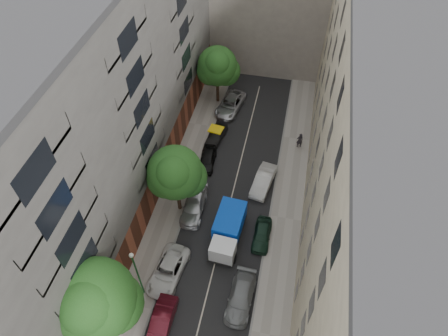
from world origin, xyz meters
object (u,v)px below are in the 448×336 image
(car_left_1, at_px, (162,322))
(tree_mid, at_px, (176,175))
(car_left_4, at_px, (207,159))
(car_right_3, at_px, (263,181))
(tree_near, at_px, (96,303))
(tarp_truck, at_px, (228,230))
(lamp_post, at_px, (136,270))
(car_left_6, at_px, (230,104))
(car_right_2, at_px, (262,235))
(pedestrian, at_px, (300,140))
(tree_far, at_px, (218,68))
(car_left_2, at_px, (168,271))
(car_left_5, at_px, (216,136))
(car_right_1, at_px, (241,297))
(car_left_3, at_px, (194,206))

(car_left_1, height_order, tree_mid, tree_mid)
(car_left_4, distance_m, car_right_3, 6.46)
(car_left_4, distance_m, tree_near, 19.88)
(car_left_4, relative_size, tree_near, 0.43)
(tarp_truck, bearing_deg, lamp_post, -127.60)
(car_left_6, bearing_deg, tarp_truck, -69.87)
(car_right_2, xyz_separation_m, pedestrian, (2.26, 12.40, 0.45))
(car_right_3, distance_m, tree_far, 14.67)
(tree_mid, height_order, pedestrian, tree_mid)
(car_left_1, bearing_deg, car_right_2, 55.69)
(tarp_truck, distance_m, car_right_3, 7.27)
(car_left_6, xyz_separation_m, car_right_3, (5.60, -11.00, 0.00))
(tree_far, xyz_separation_m, lamp_post, (-0.59, -25.37, -1.01))
(car_left_1, relative_size, car_left_6, 0.78)
(car_left_2, distance_m, car_left_6, 22.41)
(car_left_6, relative_size, pedestrian, 2.85)
(car_left_2, xyz_separation_m, tree_mid, (-0.90, 6.75, 4.51))
(tarp_truck, bearing_deg, car_left_2, -129.30)
(car_left_4, relative_size, tree_far, 0.53)
(tarp_truck, bearing_deg, tree_mid, 160.00)
(car_left_6, bearing_deg, tree_far, 159.33)
(car_right_3, distance_m, lamp_post, 15.87)
(car_right_2, xyz_separation_m, tree_far, (-8.10, 18.19, 4.38))
(car_left_2, relative_size, car_left_4, 1.28)
(car_left_5, relative_size, car_right_3, 0.86)
(car_left_2, relative_size, car_right_1, 1.06)
(tree_mid, distance_m, lamp_post, 8.83)
(tarp_truck, xyz_separation_m, car_left_4, (-4.01, 8.69, -0.76))
(pedestrian, bearing_deg, car_left_5, -14.11)
(tarp_truck, bearing_deg, pedestrian, 71.82)
(car_left_3, bearing_deg, car_left_2, -94.96)
(car_left_3, bearing_deg, car_left_4, 90.34)
(car_left_4, bearing_deg, tree_near, -101.99)
(car_left_5, bearing_deg, tree_mid, -87.90)
(car_left_6, bearing_deg, car_left_1, -80.62)
(tree_near, bearing_deg, car_right_2, 48.27)
(tree_near, relative_size, tree_mid, 1.18)
(car_right_3, distance_m, pedestrian, 6.92)
(pedestrian, bearing_deg, car_left_1, 49.20)
(car_left_1, relative_size, pedestrian, 2.24)
(car_right_2, xyz_separation_m, lamp_post, (-8.70, -7.18, 3.36))
(car_left_3, relative_size, car_right_3, 1.07)
(tarp_truck, relative_size, car_right_3, 1.26)
(car_right_1, bearing_deg, car_right_3, 92.22)
(car_left_3, distance_m, lamp_post, 9.73)
(car_left_3, xyz_separation_m, car_right_2, (6.79, -1.77, -0.06))
(car_left_6, height_order, pedestrian, pedestrian)
(tarp_truck, distance_m, tree_mid, 6.73)
(car_left_5, relative_size, lamp_post, 0.63)
(pedestrian, bearing_deg, car_left_3, 30.46)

